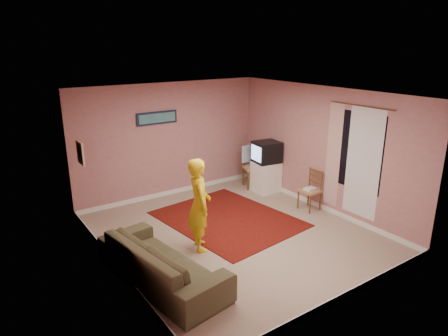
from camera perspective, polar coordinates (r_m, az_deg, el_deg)
ground at (r=7.59m, az=1.39°, el=-9.32°), size 5.00×5.00×0.00m
wall_back at (r=9.16m, az=-7.76°, el=3.94°), size 4.50×0.02×2.60m
wall_front at (r=5.41m, az=17.29°, el=-6.47°), size 4.50×0.02×2.60m
wall_left at (r=6.12m, az=-15.89°, el=-3.49°), size 0.02×5.00×2.60m
wall_right at (r=8.56m, az=13.77°, el=2.63°), size 0.02×5.00×2.60m
ceiling at (r=6.82m, az=1.55°, el=10.56°), size 4.50×5.00×0.02m
baseboard_back at (r=9.52m, az=-7.43°, el=-3.40°), size 4.50×0.02×0.10m
baseboard_front at (r=6.01m, az=16.10°, el=-17.41°), size 4.50×0.02×0.10m
baseboard_left at (r=6.66m, az=-14.89°, el=-13.57°), size 0.02×5.00×0.10m
baseboard_right at (r=8.95m, az=13.15°, el=-5.13°), size 0.02×5.00×0.10m
window at (r=7.97m, az=18.59°, el=2.25°), size 0.01×1.10×1.50m
curtain_sheer at (r=7.93m, az=19.24°, el=0.59°), size 0.01×0.75×2.10m
curtain_floral at (r=8.33m, az=15.36°, el=1.74°), size 0.01×0.35×2.10m
curtain_rod at (r=7.77m, az=19.01°, el=8.40°), size 0.02×1.40×0.02m
picture_back at (r=8.89m, az=-9.54°, el=7.07°), size 0.95×0.04×0.28m
picture_left at (r=7.53m, az=-19.82°, el=2.04°), size 0.04×0.38×0.42m
area_rug at (r=8.15m, az=0.55°, el=-7.27°), size 2.45×2.93×0.01m
tv_cabinet at (r=9.58m, az=6.00°, el=-1.23°), size 0.57×0.52×0.73m
crt_tv at (r=9.40m, az=6.09°, el=2.29°), size 0.64×0.58×0.49m
chair_a at (r=9.75m, az=4.24°, el=0.72°), size 0.57×0.56×0.55m
dvd_player at (r=9.77m, az=4.23°, el=0.31°), size 0.37×0.30×0.06m
blue_throw at (r=9.83m, az=3.57°, el=2.09°), size 0.40×0.05×0.42m
chair_b at (r=8.62m, az=12.20°, el=-2.53°), size 0.38×0.40×0.47m
game_console at (r=8.64m, az=12.18°, el=-2.92°), size 0.24×0.18×0.05m
sofa at (r=6.12m, az=-8.91°, el=-13.08°), size 1.23×2.39×0.67m
person at (r=6.77m, az=-3.55°, el=-5.23°), size 0.57×0.69×1.62m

